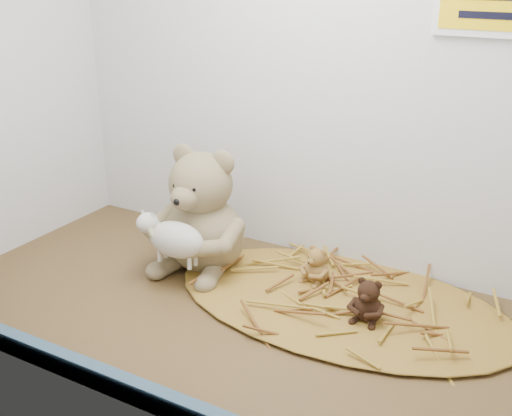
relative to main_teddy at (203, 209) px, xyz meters
The scene contains 7 objects.
alcove_shell 36.70cm from the main_teddy, 11.59° to the right, with size 120.40×60.20×90.40cm.
front_rail 46.47cm from the main_teddy, 66.81° to the right, with size 119.28×2.20×3.60cm, color #3B5A71.
straw_bed 33.30cm from the main_teddy, ahead, with size 66.75×38.76×1.29cm, color olive.
main_teddy is the anchor object (origin of this frame).
toy_lamb 9.88cm from the main_teddy, 90.00° to the right, with size 15.53×9.48×10.04cm, color beige, non-canonical shape.
mini_teddy_tan 25.61cm from the main_teddy, ahead, with size 6.06×6.39×7.51cm, color olive, non-canonical shape.
mini_teddy_brown 38.85cm from the main_teddy, ahead, with size 6.49×6.85×8.05cm, color black, non-canonical shape.
Camera 1 is at (51.61, -87.47, 61.58)cm, focal length 45.00 mm.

